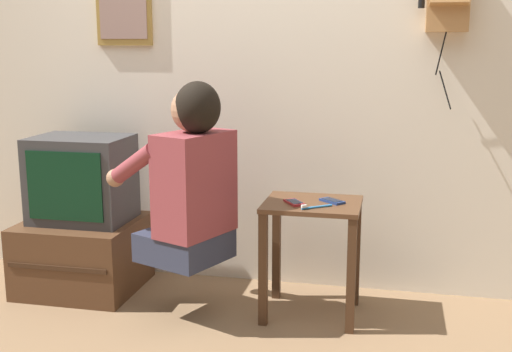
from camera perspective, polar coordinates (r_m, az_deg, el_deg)
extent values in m
cube|color=silver|center=(3.48, 0.30, 10.99)|extent=(6.80, 0.05, 2.55)
cube|color=#51331E|center=(3.09, 5.04, -2.52)|extent=(0.46, 0.39, 0.02)
cube|color=#452B1A|center=(3.05, 0.64, -8.32)|extent=(0.04, 0.04, 0.55)
cube|color=#452B1A|center=(2.99, 8.45, -8.81)|extent=(0.04, 0.04, 0.55)
cube|color=#452B1A|center=(3.36, 1.84, -6.38)|extent=(0.04, 0.04, 0.55)
cube|color=#452B1A|center=(3.31, 8.89, -6.78)|extent=(0.04, 0.04, 0.55)
cube|color=#2D3347|center=(3.14, -6.35, -6.11)|extent=(0.47, 0.47, 0.14)
cube|color=brown|center=(3.01, -5.46, -0.69)|extent=(0.35, 0.43, 0.49)
sphere|color=#A37556|center=(2.96, -5.59, 5.87)|extent=(0.21, 0.21, 0.21)
ellipsoid|color=black|center=(2.94, -5.21, 6.09)|extent=(0.28, 0.28, 0.24)
cylinder|color=brown|center=(3.04, -10.84, 1.01)|extent=(0.30, 0.18, 0.22)
cylinder|color=brown|center=(3.27, -6.83, 1.87)|extent=(0.30, 0.18, 0.22)
sphere|color=#A37556|center=(3.15, -12.39, -0.17)|extent=(0.09, 0.09, 0.09)
sphere|color=#A37556|center=(3.37, -8.40, 0.74)|extent=(0.09, 0.09, 0.09)
cube|color=#51331E|center=(3.64, -15.12, -6.75)|extent=(0.60, 0.55, 0.38)
cube|color=#392315|center=(3.40, -17.31, -7.84)|extent=(0.54, 0.01, 0.02)
cube|color=#38383A|center=(3.54, -15.20, -0.25)|extent=(0.50, 0.37, 0.46)
cube|color=black|center=(3.38, -16.68, -0.90)|extent=(0.41, 0.01, 0.36)
cube|color=#AD7A47|center=(3.25, 16.80, 14.52)|extent=(0.18, 0.07, 0.03)
cylinder|color=black|center=(3.31, 16.13, 10.47)|extent=(0.04, 0.04, 0.22)
cylinder|color=black|center=(3.32, 16.46, 7.34)|extent=(0.07, 0.06, 0.19)
cube|color=maroon|center=(3.05, 3.42, -2.37)|extent=(0.12, 0.14, 0.01)
cube|color=black|center=(3.05, 3.42, -2.25)|extent=(0.10, 0.11, 0.00)
cube|color=navy|center=(3.09, 6.78, -2.22)|extent=(0.13, 0.13, 0.01)
cube|color=black|center=(3.09, 6.79, -2.11)|extent=(0.11, 0.10, 0.00)
cylinder|color=#338CD8|center=(2.98, 5.43, -2.75)|extent=(0.13, 0.11, 0.01)
cube|color=white|center=(2.94, 4.29, -2.69)|extent=(0.03, 0.03, 0.01)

